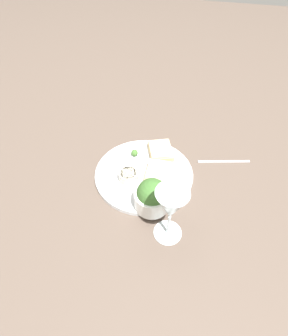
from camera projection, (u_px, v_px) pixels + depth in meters
The scene contains 9 objects.
ground_plane at pixel (144, 175), 0.84m from camera, with size 4.00×4.00×0.00m, color brown.
dinner_plate at pixel (144, 174), 0.84m from camera, with size 0.31×0.31×0.01m.
salad_bowl at pixel (152, 196), 0.71m from camera, with size 0.10×0.10×0.10m.
sauce_ramekin at pixel (129, 175), 0.80m from camera, with size 0.06×0.06×0.03m.
cheese_toast_near at pixel (158, 173), 0.81m from camera, with size 0.09×0.08×0.03m.
cheese_toast_far at pixel (160, 151), 0.88m from camera, with size 0.11×0.10×0.03m.
wine_glass at pixel (171, 207), 0.61m from camera, with size 0.08×0.08×0.17m.
garnish at pixel (135, 153), 0.88m from camera, with size 0.02×0.02×0.02m.
fork at pixel (224, 161), 0.88m from camera, with size 0.05×0.17×0.01m.
Camera 1 is at (-0.54, -0.14, 0.63)m, focal length 28.00 mm.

